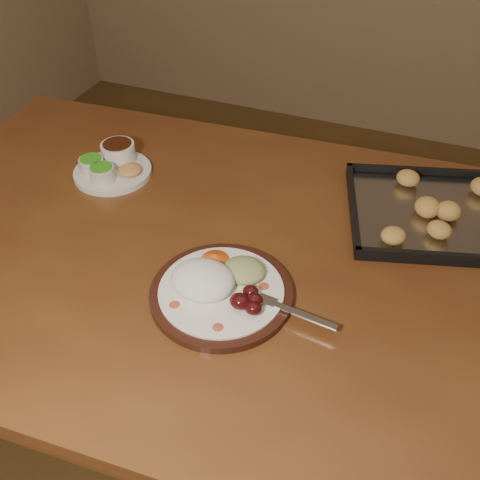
% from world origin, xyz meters
% --- Properties ---
extents(dining_table, '(1.55, 0.99, 0.75)m').
position_xyz_m(dining_table, '(-0.30, 0.05, 0.65)').
color(dining_table, brown).
rests_on(dining_table, ground).
extents(dinner_plate, '(0.33, 0.25, 0.06)m').
position_xyz_m(dinner_plate, '(-0.29, -0.06, 0.77)').
color(dinner_plate, black).
rests_on(dinner_plate, dining_table).
extents(condiment_saucer, '(0.17, 0.17, 0.06)m').
position_xyz_m(condiment_saucer, '(-0.66, 0.19, 0.77)').
color(condiment_saucer, silver).
rests_on(condiment_saucer, dining_table).
extents(baking_tray, '(0.47, 0.39, 0.04)m').
position_xyz_m(baking_tray, '(0.06, 0.30, 0.76)').
color(baking_tray, black).
rests_on(baking_tray, dining_table).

